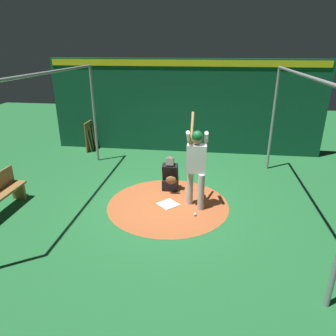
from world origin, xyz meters
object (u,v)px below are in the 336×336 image
(batter, at_px, (196,161))
(baseball_0, at_px, (195,214))
(home_plate, at_px, (168,204))
(bat_rack, at_px, (91,136))
(catcher, at_px, (170,177))

(batter, relative_size, baseball_0, 29.45)
(home_plate, height_order, batter, batter)
(home_plate, bearing_deg, batter, 91.84)
(batter, distance_m, bat_rack, 5.62)
(batter, bearing_deg, catcher, -139.86)
(home_plate, relative_size, bat_rack, 0.40)
(home_plate, bearing_deg, bat_rack, -139.13)
(batter, height_order, bat_rack, batter)
(catcher, bearing_deg, batter, 40.14)
(home_plate, height_order, catcher, catcher)
(catcher, height_order, baseball_0, catcher)
(bat_rack, height_order, baseball_0, bat_rack)
(batter, bearing_deg, home_plate, -88.16)
(catcher, relative_size, bat_rack, 0.89)
(home_plate, xyz_separation_m, batter, (-0.02, 0.64, 1.12))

